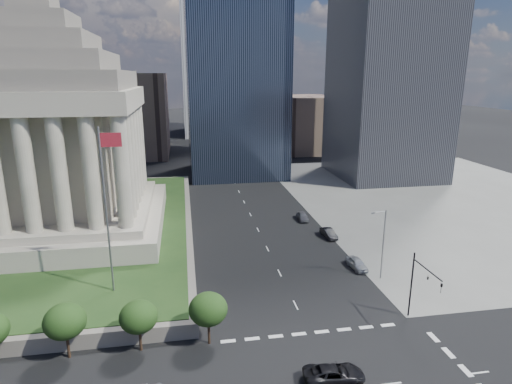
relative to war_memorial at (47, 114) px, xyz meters
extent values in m
plane|color=black|center=(34.00, 52.00, -21.40)|extent=(500.00, 500.00, 0.00)
cube|color=slate|center=(80.00, 12.00, -21.38)|extent=(68.00, 90.00, 0.03)
cylinder|color=slate|center=(12.00, -24.00, -9.50)|extent=(0.24, 0.24, 20.00)
cube|color=maroon|center=(13.20, -24.00, -1.00)|extent=(2.40, 0.05, 1.60)
cube|color=black|center=(36.00, 47.00, 8.60)|extent=(26.00, 26.00, 60.00)
cube|color=brown|center=(66.00, 82.00, -11.40)|extent=(20.00, 30.00, 20.00)
cube|color=brown|center=(4.00, 82.00, -7.40)|extent=(24.00, 30.00, 28.00)
cylinder|color=black|center=(46.50, -32.50, -17.40)|extent=(0.18, 0.18, 8.00)
cylinder|color=black|center=(46.50, -35.25, -14.20)|extent=(0.14, 5.50, 0.14)
cube|color=black|center=(46.50, -38.00, -15.00)|extent=(0.30, 0.30, 1.10)
cylinder|color=slate|center=(47.50, -23.00, -16.40)|extent=(0.16, 0.16, 10.00)
cylinder|color=slate|center=(46.60, -23.00, -11.60)|extent=(1.80, 0.12, 0.12)
cube|color=slate|center=(45.70, -23.00, -11.70)|extent=(0.50, 0.22, 0.14)
imported|color=black|center=(33.99, -41.81, -20.61)|extent=(2.99, 5.85, 1.58)
imported|color=#9DA0A5|center=(45.50, -19.41, -20.63)|extent=(4.67, 2.18, 1.55)
imported|color=black|center=(45.50, -6.85, -20.64)|extent=(4.74, 2.01, 1.52)
imported|color=#5A5C62|center=(43.51, 2.81, -20.62)|extent=(2.10, 4.66, 1.55)
camera|label=1|loc=(21.28, -73.64, 5.99)|focal=30.00mm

